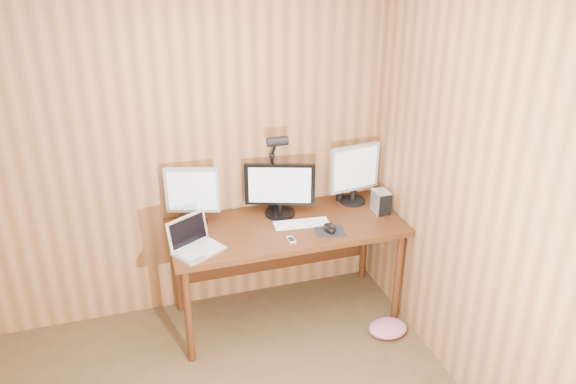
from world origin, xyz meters
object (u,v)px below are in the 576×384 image
desk_lamp (275,161)px  mouse (330,228)px  laptop (194,242)px  monitor_left (193,195)px  monitor_right (354,172)px  keyboard (301,223)px  speaker (340,193)px  monitor_center (280,189)px  hard_drive (381,202)px  phone (291,240)px  desk (283,235)px

desk_lamp → mouse: bearing=-55.2°
laptop → monitor_left: bearing=51.1°
laptop → monitor_right: bearing=-14.2°
keyboard → speaker: (0.40, 0.28, 0.05)m
monitor_left → keyboard: 0.77m
speaker → laptop: bearing=-160.6°
monitor_left → keyboard: bearing=-1.2°
monitor_center → hard_drive: size_ratio=2.98×
hard_drive → phone: 0.77m
mouse → monitor_left: bearing=161.9°
speaker → desk_lamp: bearing=-177.3°
desk → monitor_left: bearing=168.1°
desk → mouse: mouse is taller
monitor_right → monitor_left: bearing=171.2°
laptop → speaker: bearing=-10.5°
monitor_left → monitor_right: 1.18m
keyboard → mouse: bearing=-38.5°
monitor_right → keyboard: size_ratio=1.15×
keyboard → desk_lamp: (-0.11, 0.26, 0.38)m
desk → keyboard: (0.10, -0.10, 0.13)m
keyboard → hard_drive: bearing=7.2°
desk → monitor_left: monitor_left is taller
laptop → keyboard: bearing=-20.8°
monitor_right → desk_lamp: desk_lamp is taller
phone → speaker: (0.53, 0.48, 0.06)m
monitor_right → mouse: bearing=-140.0°
monitor_left → desk_lamp: size_ratio=0.67×
monitor_right → hard_drive: monitor_right is taller
desk → mouse: 0.39m
monitor_left → monitor_right: (1.18, -0.00, 0.02)m
monitor_left → keyboard: size_ratio=1.07×
speaker → keyboard: bearing=-144.4°
laptop → speaker: laptop is taller
monitor_right → laptop: (-1.23, -0.35, -0.19)m
monitor_center → speaker: size_ratio=3.74×
hard_drive → desk: bearing=173.3°
hard_drive → monitor_left: bearing=170.9°
laptop → hard_drive: (1.36, 0.14, 0.03)m
desk → keyboard: bearing=-45.0°
hard_drive → phone: size_ratio=1.77×
monitor_left → mouse: size_ratio=3.48×
keyboard → speaker: bearing=41.0°
desk → phone: 0.32m
monitor_right → speaker: size_ratio=3.52×
mouse → laptop: bearing=-176.1°
monitor_center → phone: bearing=-77.0°
desk → monitor_right: (0.58, 0.12, 0.36)m
monitor_center → monitor_left: size_ratio=1.15×
desk → monitor_center: 0.33m
laptop → mouse: (0.91, -0.03, -0.03)m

